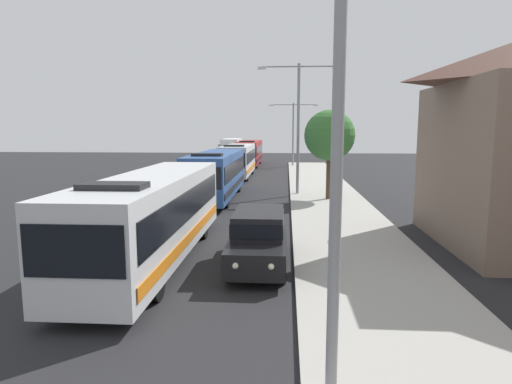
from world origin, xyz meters
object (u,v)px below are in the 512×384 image
bus_middle (238,160)px  bus_fourth_in_line (250,152)px  box_truck_oncoming (231,149)px  bus_lead (154,214)px  roadside_tree (330,136)px  streetlamp_far (293,127)px  streetlamp_near (339,76)px  white_suv (259,236)px  bus_second_in_line (217,173)px  streetlamp_mid (298,116)px

bus_middle → bus_fourth_in_line: same height
box_truck_oncoming → bus_lead: bearing=-86.0°
bus_middle → bus_fourth_in_line: bearing=90.0°
roadside_tree → box_truck_oncoming: bearing=107.3°
streetlamp_far → roadside_tree: (1.92, -25.84, -0.62)m
roadside_tree → bus_lead: bearing=-118.6°
bus_lead → streetlamp_near: bearing=-55.3°
white_suv → streetlamp_near: 8.82m
box_truck_oncoming → streetlamp_far: size_ratio=1.11×
bus_lead → streetlamp_near: (5.40, -7.80, 3.75)m
roadside_tree → white_suv: bearing=-104.7°
bus_fourth_in_line → streetlamp_near: (5.40, -47.94, 3.75)m
bus_fourth_in_line → box_truck_oncoming: (-3.30, 7.35, 0.02)m
bus_lead → bus_second_in_line: same height
streetlamp_mid → streetlamp_far: 23.54m
bus_second_in_line → streetlamp_mid: size_ratio=1.28×
box_truck_oncoming → bus_middle: bearing=-80.8°
bus_second_in_line → roadside_tree: 7.75m
bus_fourth_in_line → box_truck_oncoming: 8.06m
white_suv → streetlamp_far: (1.70, 39.62, 3.78)m
streetlamp_far → roadside_tree: 25.92m
bus_second_in_line → white_suv: size_ratio=2.25×
streetlamp_near → bus_lead: bearing=124.7°
bus_second_in_line → bus_fourth_in_line: size_ratio=0.93×
roadside_tree → streetlamp_mid: bearing=129.8°
bus_second_in_line → streetlamp_far: 26.09m
streetlamp_mid → streetlamp_far: bearing=90.0°
bus_fourth_in_line → streetlamp_near: size_ratio=1.41×
white_suv → box_truck_oncoming: size_ratio=0.60×
bus_fourth_in_line → roadside_tree: roadside_tree is taller
bus_middle → streetlamp_near: 35.42m
white_suv → roadside_tree: size_ratio=0.89×
bus_lead → roadside_tree: (7.32, 13.42, 2.50)m
bus_lead → bus_fourth_in_line: 40.13m
bus_second_in_line → streetlamp_near: streetlamp_near is taller
bus_fourth_in_line → streetlamp_mid: streetlamp_mid is taller
bus_fourth_in_line → streetlamp_mid: bearing=-77.5°
streetlamp_near → white_suv: bearing=102.9°
bus_middle → streetlamp_far: streetlamp_far is taller
bus_second_in_line → streetlamp_far: streetlamp_far is taller
bus_fourth_in_line → roadside_tree: 27.81m
bus_middle → streetlamp_mid: bearing=-64.4°
bus_lead → roadside_tree: roadside_tree is taller
bus_middle → bus_fourth_in_line: (0.00, 13.14, 0.00)m
bus_lead → white_suv: bearing=-5.6°
white_suv → streetlamp_far: bearing=87.5°
white_suv → streetlamp_near: streetlamp_near is taller
bus_lead → bus_second_in_line: 13.92m
bus_lead → box_truck_oncoming: (-3.30, 47.48, 0.03)m
streetlamp_far → roadside_tree: streetlamp_far is taller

